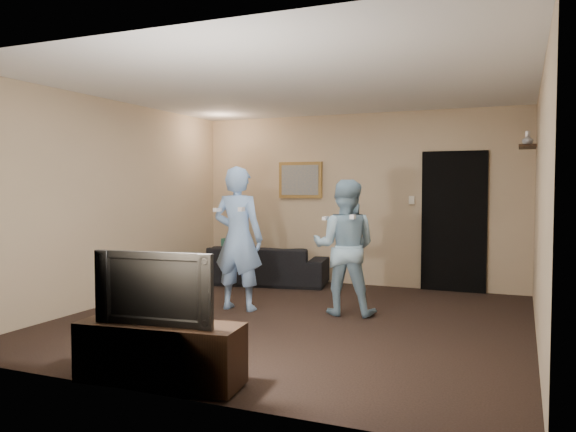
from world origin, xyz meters
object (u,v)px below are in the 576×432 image
at_px(tv_console, 160,352).
at_px(wii_player_left, 238,238).
at_px(sofa, 262,265).
at_px(television, 159,287).
at_px(wii_player_right, 345,247).

relative_size(tv_console, wii_player_left, 0.73).
height_order(sofa, wii_player_left, wii_player_left).
distance_m(sofa, television, 4.49).
relative_size(television, wii_player_left, 0.55).
distance_m(television, wii_player_right, 2.88).
bearing_deg(television, wii_player_right, 72.12).
distance_m(wii_player_left, wii_player_right, 1.29).
bearing_deg(television, wii_player_left, 98.70).
xyz_separation_m(television, wii_player_left, (-0.68, 2.55, 0.12)).
height_order(television, wii_player_right, wii_player_right).
relative_size(tv_console, television, 1.33).
height_order(tv_console, wii_player_left, wii_player_left).
relative_size(sofa, television, 2.11).
xyz_separation_m(sofa, television, (1.19, -4.31, 0.46)).
bearing_deg(sofa, wii_player_right, 129.73).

